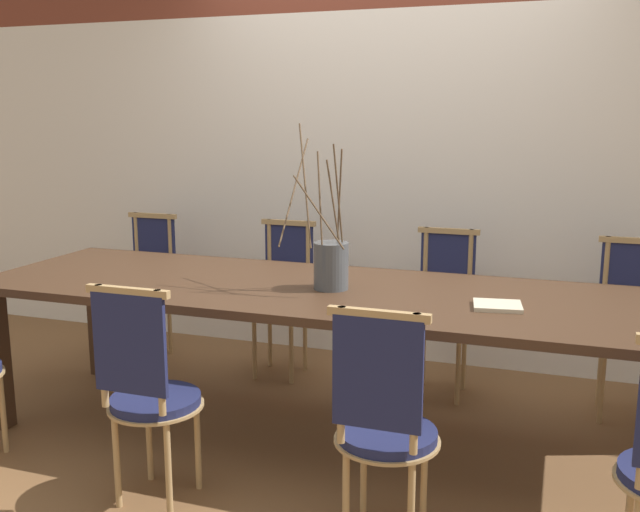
# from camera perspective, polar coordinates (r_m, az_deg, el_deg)

# --- Properties ---
(ground_plane) EXTENTS (16.00, 16.00, 0.00)m
(ground_plane) POSITION_cam_1_polar(r_m,az_deg,el_deg) (3.60, 0.00, -14.29)
(ground_plane) COLOR brown
(wall_rear) EXTENTS (12.00, 0.06, 3.20)m
(wall_rear) POSITION_cam_1_polar(r_m,az_deg,el_deg) (4.51, 5.53, 11.77)
(wall_rear) COLOR white
(wall_rear) RESTS_ON ground_plane
(dining_table) EXTENTS (3.33, 1.02, 0.76)m
(dining_table) POSITION_cam_1_polar(r_m,az_deg,el_deg) (3.37, 0.00, -3.76)
(dining_table) COLOR #422B1C
(dining_table) RESTS_ON ground_plane
(chair_near_left) EXTENTS (0.39, 0.39, 0.93)m
(chair_near_left) POSITION_cam_1_polar(r_m,az_deg,el_deg) (2.93, -13.58, -10.28)
(chair_near_left) COLOR #1E234C
(chair_near_left) RESTS_ON ground_plane
(chair_near_center) EXTENTS (0.39, 0.39, 0.93)m
(chair_near_center) POSITION_cam_1_polar(r_m,az_deg,el_deg) (2.58, 5.15, -13.09)
(chair_near_center) COLOR #1E234C
(chair_near_center) RESTS_ON ground_plane
(chair_far_leftend) EXTENTS (0.39, 0.39, 0.93)m
(chair_far_leftend) POSITION_cam_1_polar(r_m,az_deg,el_deg) (4.74, -13.71, -2.04)
(chair_far_leftend) COLOR #1E234C
(chair_far_leftend) RESTS_ON ground_plane
(chair_far_left) EXTENTS (0.39, 0.39, 0.93)m
(chair_far_left) POSITION_cam_1_polar(r_m,az_deg,el_deg) (4.31, -3.00, -3.04)
(chair_far_left) COLOR #1E234C
(chair_far_left) RESTS_ON ground_plane
(chair_far_center) EXTENTS (0.39, 0.39, 0.93)m
(chair_far_center) POSITION_cam_1_polar(r_m,az_deg,el_deg) (4.06, 9.83, -4.10)
(chair_far_center) COLOR #1E234C
(chair_far_center) RESTS_ON ground_plane
(chair_far_right) EXTENTS (0.39, 0.39, 0.93)m
(chair_far_right) POSITION_cam_1_polar(r_m,az_deg,el_deg) (4.03, 23.50, -5.00)
(chair_far_right) COLOR #1E234C
(chair_far_right) RESTS_ON ground_plane
(vase_centerpiece) EXTENTS (0.30, 0.37, 0.76)m
(vase_centerpiece) POSITION_cam_1_polar(r_m,az_deg,el_deg) (3.30, 0.86, -0.59)
(vase_centerpiece) COLOR #4C5156
(vase_centerpiece) RESTS_ON dining_table
(book_stack) EXTENTS (0.22, 0.20, 0.02)m
(book_stack) POSITION_cam_1_polar(r_m,az_deg,el_deg) (3.09, 14.02, -3.88)
(book_stack) COLOR beige
(book_stack) RESTS_ON dining_table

